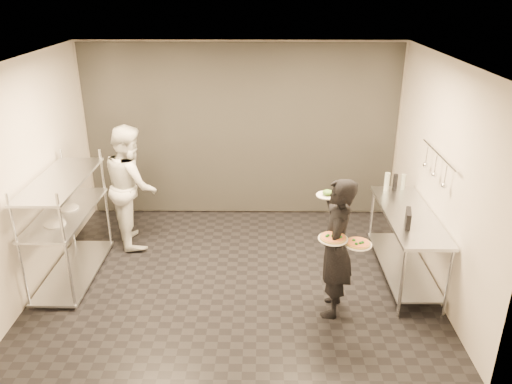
{
  "coord_description": "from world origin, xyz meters",
  "views": [
    {
      "loc": [
        0.33,
        -5.66,
        3.6
      ],
      "look_at": [
        0.26,
        0.24,
        1.1
      ],
      "focal_mm": 35.0,
      "sensor_mm": 36.0,
      "label": 1
    }
  ],
  "objects_px": {
    "pizza_plate_far": "(358,243)",
    "bottle_clear": "(403,182)",
    "pos_monitor": "(408,218)",
    "bottle_dark": "(395,182)",
    "pizza_plate_near": "(333,238)",
    "salad_plate": "(327,194)",
    "pass_rack": "(67,222)",
    "bottle_green": "(387,182)",
    "chef": "(131,185)",
    "prep_counter": "(407,234)",
    "waiter": "(336,248)"
  },
  "relations": [
    {
      "from": "prep_counter",
      "to": "pos_monitor",
      "type": "xyz_separation_m",
      "value": [
        -0.12,
        -0.35,
        0.39
      ]
    },
    {
      "from": "chef",
      "to": "salad_plate",
      "type": "distance_m",
      "value": 3.02
    },
    {
      "from": "pizza_plate_far",
      "to": "bottle_clear",
      "type": "bearing_deg",
      "value": 62.23
    },
    {
      "from": "pos_monitor",
      "to": "waiter",
      "type": "bearing_deg",
      "value": -142.68
    },
    {
      "from": "bottle_dark",
      "to": "pizza_plate_far",
      "type": "bearing_deg",
      "value": -114.87
    },
    {
      "from": "pizza_plate_near",
      "to": "pass_rack",
      "type": "bearing_deg",
      "value": 163.68
    },
    {
      "from": "prep_counter",
      "to": "pizza_plate_far",
      "type": "height_order",
      "value": "pizza_plate_far"
    },
    {
      "from": "chef",
      "to": "salad_plate",
      "type": "height_order",
      "value": "chef"
    },
    {
      "from": "salad_plate",
      "to": "pos_monitor",
      "type": "bearing_deg",
      "value": 6.07
    },
    {
      "from": "pizza_plate_near",
      "to": "bottle_clear",
      "type": "bearing_deg",
      "value": 55.42
    },
    {
      "from": "salad_plate",
      "to": "chef",
      "type": "bearing_deg",
      "value": 151.88
    },
    {
      "from": "bottle_green",
      "to": "bottle_dark",
      "type": "xyz_separation_m",
      "value": [
        0.13,
        0.05,
        -0.02
      ]
    },
    {
      "from": "bottle_green",
      "to": "prep_counter",
      "type": "bearing_deg",
      "value": -80.72
    },
    {
      "from": "pizza_plate_near",
      "to": "salad_plate",
      "type": "height_order",
      "value": "salad_plate"
    },
    {
      "from": "pass_rack",
      "to": "bottle_clear",
      "type": "relative_size",
      "value": 7.41
    },
    {
      "from": "pos_monitor",
      "to": "bottle_dark",
      "type": "distance_m",
      "value": 1.15
    },
    {
      "from": "prep_counter",
      "to": "salad_plate",
      "type": "relative_size",
      "value": 7.01
    },
    {
      "from": "prep_counter",
      "to": "pizza_plate_near",
      "type": "bearing_deg",
      "value": -138.81
    },
    {
      "from": "pizza_plate_near",
      "to": "bottle_dark",
      "type": "bearing_deg",
      "value": 58.01
    },
    {
      "from": "waiter",
      "to": "pizza_plate_near",
      "type": "xyz_separation_m",
      "value": [
        -0.07,
        -0.21,
        0.24
      ]
    },
    {
      "from": "pizza_plate_near",
      "to": "bottle_green",
      "type": "distance_m",
      "value": 1.95
    },
    {
      "from": "pizza_plate_far",
      "to": "pos_monitor",
      "type": "height_order",
      "value": "pos_monitor"
    },
    {
      "from": "prep_counter",
      "to": "pos_monitor",
      "type": "bearing_deg",
      "value": -109.03
    },
    {
      "from": "chef",
      "to": "pizza_plate_near",
      "type": "distance_m",
      "value": 3.26
    },
    {
      "from": "prep_counter",
      "to": "pos_monitor",
      "type": "height_order",
      "value": "pos_monitor"
    },
    {
      "from": "pass_rack",
      "to": "chef",
      "type": "height_order",
      "value": "chef"
    },
    {
      "from": "pass_rack",
      "to": "chef",
      "type": "relative_size",
      "value": 0.9
    },
    {
      "from": "salad_plate",
      "to": "prep_counter",
      "type": "bearing_deg",
      "value": 22.3
    },
    {
      "from": "pass_rack",
      "to": "bottle_green",
      "type": "relative_size",
      "value": 6.16
    },
    {
      "from": "pos_monitor",
      "to": "bottle_dark",
      "type": "xyz_separation_m",
      "value": [
        0.13,
        1.15,
        0.01
      ]
    },
    {
      "from": "bottle_green",
      "to": "pos_monitor",
      "type": "bearing_deg",
      "value": -89.9
    },
    {
      "from": "pizza_plate_far",
      "to": "salad_plate",
      "type": "distance_m",
      "value": 0.7
    },
    {
      "from": "waiter",
      "to": "prep_counter",
      "type": "bearing_deg",
      "value": 138.95
    },
    {
      "from": "bottle_clear",
      "to": "bottle_dark",
      "type": "xyz_separation_m",
      "value": [
        -0.11,
        0.0,
        0.0
      ]
    },
    {
      "from": "bottle_clear",
      "to": "pizza_plate_near",
      "type": "bearing_deg",
      "value": -124.58
    },
    {
      "from": "chef",
      "to": "bottle_green",
      "type": "xyz_separation_m",
      "value": [
        3.61,
        -0.2,
        0.16
      ]
    },
    {
      "from": "chef",
      "to": "pizza_plate_far",
      "type": "relative_size",
      "value": 6.02
    },
    {
      "from": "salad_plate",
      "to": "pos_monitor",
      "type": "xyz_separation_m",
      "value": [
        0.98,
        0.1,
        -0.36
      ]
    },
    {
      "from": "waiter",
      "to": "bottle_dark",
      "type": "height_order",
      "value": "waiter"
    },
    {
      "from": "pos_monitor",
      "to": "bottle_dark",
      "type": "height_order",
      "value": "bottle_dark"
    },
    {
      "from": "bottle_clear",
      "to": "bottle_dark",
      "type": "relative_size",
      "value": 0.99
    },
    {
      "from": "salad_plate",
      "to": "pizza_plate_far",
      "type": "bearing_deg",
      "value": -62.8
    },
    {
      "from": "pass_rack",
      "to": "waiter",
      "type": "height_order",
      "value": "waiter"
    },
    {
      "from": "pos_monitor",
      "to": "bottle_green",
      "type": "distance_m",
      "value": 1.09
    },
    {
      "from": "waiter",
      "to": "bottle_green",
      "type": "xyz_separation_m",
      "value": [
        0.89,
        1.49,
        0.22
      ]
    },
    {
      "from": "prep_counter",
      "to": "salad_plate",
      "type": "height_order",
      "value": "salad_plate"
    },
    {
      "from": "waiter",
      "to": "pizza_plate_near",
      "type": "distance_m",
      "value": 0.33
    },
    {
      "from": "bottle_green",
      "to": "bottle_dark",
      "type": "height_order",
      "value": "bottle_green"
    },
    {
      "from": "waiter",
      "to": "chef",
      "type": "xyz_separation_m",
      "value": [
        -2.71,
        1.7,
        0.06
      ]
    },
    {
      "from": "waiter",
      "to": "pizza_plate_far",
      "type": "bearing_deg",
      "value": 50.38
    }
  ]
}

